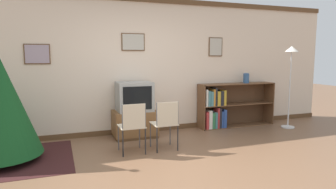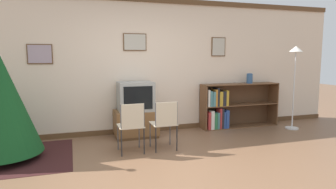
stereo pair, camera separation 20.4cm
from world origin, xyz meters
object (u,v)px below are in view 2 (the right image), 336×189
at_px(tv_console, 136,123).
at_px(folding_chair_left, 132,125).
at_px(folding_chair_right, 165,122).
at_px(bookshelf, 227,107).
at_px(television, 136,96).
at_px(standing_lamp, 295,66).
at_px(vase, 250,78).

distance_m(tv_console, folding_chair_left, 1.05).
height_order(folding_chair_right, bookshelf, bookshelf).
bearing_deg(folding_chair_right, tv_console, 105.66).
relative_size(television, folding_chair_right, 0.80).
height_order(folding_chair_right, standing_lamp, standing_lamp).
height_order(bookshelf, vase, vase).
xyz_separation_m(tv_console, folding_chair_right, (0.28, -0.99, 0.22)).
bearing_deg(bookshelf, tv_console, -176.99).
distance_m(folding_chair_left, vase, 3.11).
bearing_deg(standing_lamp, folding_chair_right, -169.64).
distance_m(folding_chair_right, vase, 2.61).
xyz_separation_m(television, folding_chair_left, (-0.28, -0.98, -0.31)).
relative_size(folding_chair_right, vase, 3.76).
distance_m(tv_console, television, 0.53).
relative_size(vase, standing_lamp, 0.12).
xyz_separation_m(folding_chair_right, standing_lamp, (3.04, 0.56, 0.88)).
height_order(television, vase, vase).
xyz_separation_m(television, folding_chair_right, (0.28, -0.98, -0.31)).
distance_m(television, folding_chair_left, 1.07).
relative_size(folding_chair_left, vase, 3.76).
bearing_deg(folding_chair_left, television, 74.30).
distance_m(tv_console, vase, 2.70).
bearing_deg(folding_chair_right, standing_lamp, 10.36).
xyz_separation_m(tv_console, bookshelf, (2.04, 0.11, 0.20)).
xyz_separation_m(tv_console, vase, (2.57, 0.10, 0.81)).
bearing_deg(folding_chair_left, bookshelf, 25.28).
bearing_deg(vase, standing_lamp, -35.62).
height_order(television, folding_chair_right, television).
relative_size(tv_console, standing_lamp, 0.46).
distance_m(television, standing_lamp, 3.39).
bearing_deg(tv_console, folding_chair_right, -74.34).
distance_m(television, folding_chair_right, 1.07).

